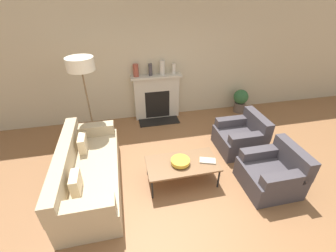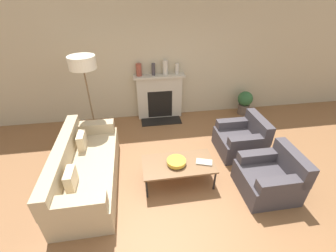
{
  "view_description": "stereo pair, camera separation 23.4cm",
  "coord_description": "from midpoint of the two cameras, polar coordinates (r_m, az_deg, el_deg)",
  "views": [
    {
      "loc": [
        -1.06,
        -2.47,
        2.96
      ],
      "look_at": [
        -0.21,
        1.45,
        0.45
      ],
      "focal_mm": 24.0,
      "sensor_mm": 36.0,
      "label": 1
    },
    {
      "loc": [
        -0.83,
        -2.51,
        2.96
      ],
      "look_at": [
        -0.21,
        1.45,
        0.45
      ],
      "focal_mm": 24.0,
      "sensor_mm": 36.0,
      "label": 2
    }
  ],
  "objects": [
    {
      "name": "book",
      "position": [
        3.92,
        8.32,
        -8.74
      ],
      "size": [
        0.3,
        0.23,
        0.02
      ],
      "rotation": [
        0.0,
        0.0,
        -0.34
      ],
      "color": "#B2A893",
      "rests_on": "coffee_table"
    },
    {
      "name": "bowl",
      "position": [
        3.8,
        1.37,
        -8.98
      ],
      "size": [
        0.32,
        0.32,
        0.09
      ],
      "color": "gold",
      "rests_on": "coffee_table"
    },
    {
      "name": "fireplace",
      "position": [
        5.75,
        -4.04,
        7.23
      ],
      "size": [
        1.24,
        0.59,
        1.14
      ],
      "color": "beige",
      "rests_on": "ground_plane"
    },
    {
      "name": "mantel_vase_right",
      "position": [
        5.58,
        0.23,
        14.34
      ],
      "size": [
        0.09,
        0.09,
        0.25
      ],
      "color": "beige",
      "rests_on": "fireplace"
    },
    {
      "name": "ground_plane",
      "position": [
        3.98,
        5.98,
        -16.21
      ],
      "size": [
        18.0,
        18.0,
        0.0
      ],
      "primitive_type": "plane",
      "color": "brown"
    },
    {
      "name": "mantel_vase_center_right",
      "position": [
        5.52,
        -2.75,
        14.56
      ],
      "size": [
        0.12,
        0.12,
        0.34
      ],
      "color": "beige",
      "rests_on": "fireplace"
    },
    {
      "name": "mantel_vase_left",
      "position": [
        5.46,
        -9.43,
        13.75
      ],
      "size": [
        0.13,
        0.13,
        0.29
      ],
      "color": "brown",
      "rests_on": "fireplace"
    },
    {
      "name": "armchair_far",
      "position": [
        4.89,
        16.76,
        -2.66
      ],
      "size": [
        0.87,
        0.83,
        0.77
      ],
      "rotation": [
        0.0,
        0.0,
        -1.57
      ],
      "color": "#423D42",
      "rests_on": "ground_plane"
    },
    {
      "name": "floor_lamp",
      "position": [
        4.57,
        -22.49,
        12.71
      ],
      "size": [
        0.5,
        0.5,
        1.88
      ],
      "color": "brown",
      "rests_on": "ground_plane"
    },
    {
      "name": "armchair_near",
      "position": [
        4.19,
        23.52,
        -10.93
      ],
      "size": [
        0.87,
        0.83,
        0.77
      ],
      "rotation": [
        0.0,
        0.0,
        -1.57
      ],
      "color": "#423D42",
      "rests_on": "ground_plane"
    },
    {
      "name": "wall_back",
      "position": [
        5.61,
        -2.15,
        16.38
      ],
      "size": [
        18.0,
        0.06,
        2.9
      ],
      "color": "#BCAD8E",
      "rests_on": "ground_plane"
    },
    {
      "name": "coffee_table",
      "position": [
        3.87,
        1.89,
        -9.67
      ],
      "size": [
        1.22,
        0.64,
        0.41
      ],
      "color": "brown",
      "rests_on": "ground_plane"
    },
    {
      "name": "potted_plant",
      "position": [
        6.37,
        16.9,
        6.4
      ],
      "size": [
        0.38,
        0.38,
        0.63
      ],
      "color": "brown",
      "rests_on": "ground_plane"
    },
    {
      "name": "mantel_vase_center_left",
      "position": [
        5.49,
        -5.75,
        14.05
      ],
      "size": [
        0.09,
        0.09,
        0.28
      ],
      "color": "#3D383D",
      "rests_on": "fireplace"
    },
    {
      "name": "couch",
      "position": [
        4.09,
        -21.21,
        -11.05
      ],
      "size": [
        0.91,
        2.13,
        0.81
      ],
      "rotation": [
        0.0,
        0.0,
        1.57
      ],
      "color": "tan",
      "rests_on": "ground_plane"
    }
  ]
}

